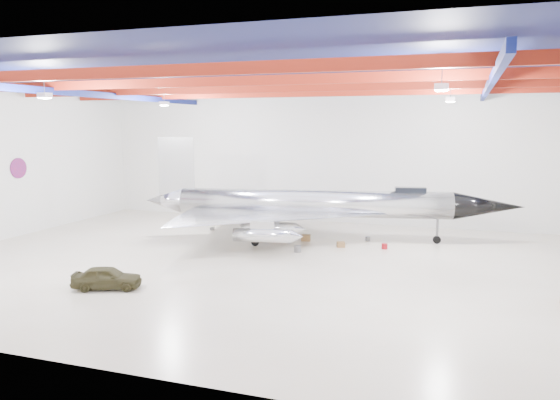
% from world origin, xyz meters
% --- Properties ---
extents(floor, '(40.00, 40.00, 0.00)m').
position_xyz_m(floor, '(0.00, 0.00, 0.00)').
color(floor, '#C2B39A').
rests_on(floor, ground).
extents(wall_back, '(40.00, 0.00, 40.00)m').
position_xyz_m(wall_back, '(0.00, 15.00, 5.50)').
color(wall_back, silver).
rests_on(wall_back, floor).
extents(ceiling, '(40.00, 40.00, 0.00)m').
position_xyz_m(ceiling, '(0.00, 0.00, 11.00)').
color(ceiling, '#0A0F38').
rests_on(ceiling, wall_back).
extents(ceiling_structure, '(39.50, 29.50, 1.08)m').
position_xyz_m(ceiling_structure, '(0.00, 0.00, 10.32)').
color(ceiling_structure, maroon).
rests_on(ceiling_structure, ceiling).
extents(wall_roundel, '(0.10, 1.50, 1.50)m').
position_xyz_m(wall_roundel, '(-19.94, 2.00, 5.00)').
color(wall_roundel, '#B21414').
rests_on(wall_roundel, wall_left).
extents(jet_aircraft, '(26.43, 17.90, 7.26)m').
position_xyz_m(jet_aircraft, '(0.98, 7.29, 2.38)').
color(jet_aircraft, silver).
rests_on(jet_aircraft, floor).
extents(jeep, '(3.66, 2.48, 1.16)m').
position_xyz_m(jeep, '(-5.70, -7.24, 0.58)').
color(jeep, '#35311A').
rests_on(jeep, floor).
extents(toolbox_red, '(0.55, 0.46, 0.35)m').
position_xyz_m(toolbox_red, '(-3.70, 9.65, 0.18)').
color(toolbox_red, maroon).
rests_on(toolbox_red, floor).
extents(engine_drum, '(0.56, 0.56, 0.42)m').
position_xyz_m(engine_drum, '(1.03, 3.45, 0.21)').
color(engine_drum, '#59595B').
rests_on(engine_drum, floor).
extents(parts_bin, '(0.64, 0.59, 0.37)m').
position_xyz_m(parts_bin, '(3.36, 5.74, 0.18)').
color(parts_bin, olive).
rests_on(parts_bin, floor).
extents(crate_small, '(0.39, 0.35, 0.23)m').
position_xyz_m(crate_small, '(-7.44, 8.33, 0.12)').
color(crate_small, '#59595B').
rests_on(crate_small, floor).
extents(tool_chest, '(0.52, 0.52, 0.36)m').
position_xyz_m(tool_chest, '(6.22, 6.16, 0.18)').
color(tool_chest, maroon).
rests_on(tool_chest, floor).
extents(oil_barrel, '(0.69, 0.58, 0.43)m').
position_xyz_m(oil_barrel, '(0.58, 6.89, 0.22)').
color(oil_barrel, olive).
rests_on(oil_barrel, floor).
extents(spares_box, '(0.45, 0.45, 0.31)m').
position_xyz_m(spares_box, '(4.73, 8.36, 0.15)').
color(spares_box, '#59595B').
rests_on(spares_box, floor).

